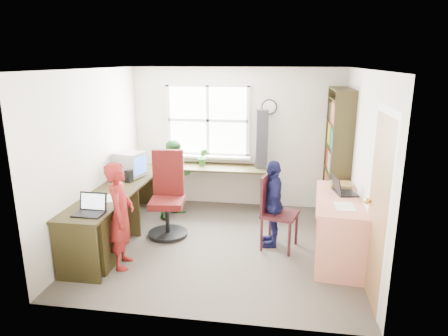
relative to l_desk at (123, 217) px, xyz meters
name	(u,v)px	position (x,y,z in m)	size (l,w,h in m)	color
room	(223,159)	(1.32, 0.38, 0.76)	(3.64, 3.44, 2.44)	#474037
l_desk	(123,217)	(0.00, 0.00, 0.00)	(2.38, 2.95, 0.75)	#2E2812
right_desk	(342,214)	(2.89, 0.16, 0.14)	(0.77, 1.48, 0.82)	#EC9076
bookshelf	(337,160)	(2.96, 1.47, 0.55)	(0.30, 1.02, 2.10)	#2E2812
swivel_chair	(168,199)	(0.47, 0.55, 0.08)	(0.65, 0.65, 1.24)	black
wooden_chair	(274,209)	(2.03, 0.34, 0.10)	(0.55, 0.55, 1.03)	#40151A
crt_monitor	(130,164)	(-0.22, 0.90, 0.49)	(0.48, 0.45, 0.39)	#A8A8AD
laptop_left	(91,209)	(-0.12, -0.63, 0.35)	(0.34, 0.29, 0.23)	black
laptop_right	(342,189)	(2.89, 0.33, 0.42)	(0.34, 0.39, 0.23)	black
speaker_a	(129,176)	(-0.14, 0.62, 0.39)	(0.11, 0.11, 0.18)	black
speaker_b	(140,167)	(-0.17, 1.18, 0.38)	(0.11, 0.11, 0.17)	black
cd_tower	(262,139)	(1.76, 1.76, 0.78)	(0.22, 0.20, 0.97)	black
game_box	(341,185)	(2.92, 0.61, 0.40)	(0.29, 0.29, 0.06)	red
paper_a	(114,198)	(-0.07, -0.10, 0.30)	(0.29, 0.36, 0.00)	silver
paper_b	(345,206)	(2.87, -0.16, 0.37)	(0.24, 0.33, 0.00)	silver
potted_plant	(203,157)	(0.76, 1.71, 0.44)	(0.17, 0.13, 0.30)	#33732E
person_red	(121,216)	(0.18, -0.47, 0.21)	(0.49, 0.32, 1.34)	maroon
person_green	(176,179)	(0.41, 1.25, 0.18)	(0.62, 0.48, 1.28)	#28652C
person_navy	(273,203)	(2.00, 0.41, 0.15)	(0.71, 0.30, 1.22)	#151744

